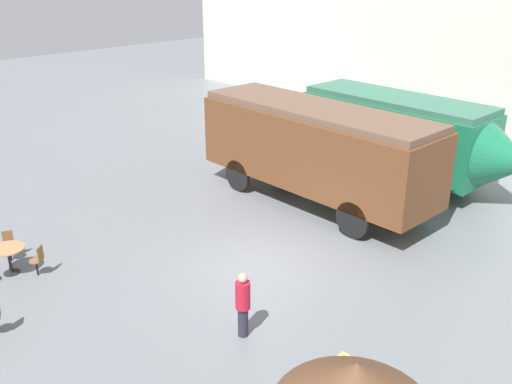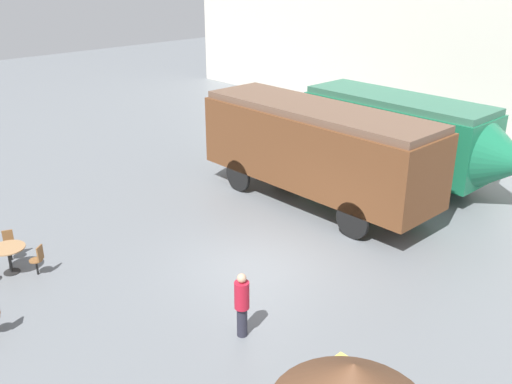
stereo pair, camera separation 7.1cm
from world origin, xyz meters
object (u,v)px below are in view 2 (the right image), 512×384
Objects in this scene: cafe_table_mid at (8,252)px; visitor_person at (242,303)px; streamlined_locomotive at (411,135)px; passenger_coach_wooden at (316,146)px.

cafe_table_mid is 6.99m from visitor_person.
visitor_person is (2.93, -11.11, -1.00)m from streamlined_locomotive.
passenger_coach_wooden is at bearing 76.02° from cafe_table_mid.
streamlined_locomotive reaches higher than cafe_table_mid.
streamlined_locomotive is 11.53m from visitor_person.
cafe_table_mid is at bearing -103.98° from passenger_coach_wooden.
visitor_person is at bearing 23.25° from cafe_table_mid.
cafe_table_mid is at bearing -104.10° from streamlined_locomotive.
streamlined_locomotive is 4.29m from passenger_coach_wooden.
streamlined_locomotive reaches higher than visitor_person.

